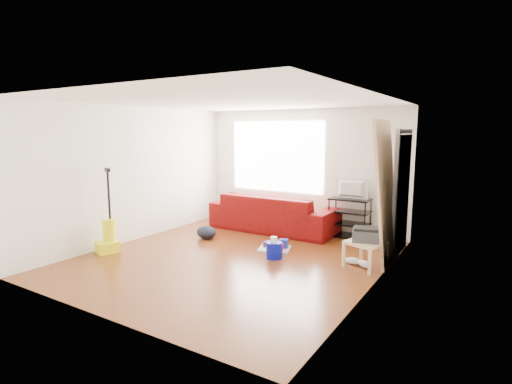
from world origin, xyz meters
The scene contains 13 objects.
room centered at (0.07, 0.15, 1.25)m, with size 4.51×5.01×2.51m.
sofa centered at (-0.36, 1.95, 0.00)m, with size 2.61×1.02×0.76m, color #530004.
tv_stand centered at (1.17, 2.22, 0.39)m, with size 0.76×0.44×0.77m.
tv centered at (1.17, 2.22, 0.95)m, with size 0.66×0.09×0.38m, color black.
side_table centered at (1.95, 0.66, 0.34)m, with size 0.63×0.63×0.41m.
printer centered at (1.95, 0.66, 0.51)m, with size 0.47×0.41×0.21m.
bucket centered at (0.56, 0.34, 0.00)m, with size 0.26×0.26×0.26m, color #070FA0.
toilet_paper centered at (0.56, 0.30, 0.18)m, with size 0.11×0.11×0.10m, color white.
cleaning_tray centered at (0.37, 0.72, 0.06)m, with size 0.63×0.56×0.19m.
backpack centered at (-1.14, 0.70, 0.00)m, with size 0.43×0.35×0.24m, color black.
sneakers centered at (1.85, 0.68, 0.05)m, with size 0.48×0.24×0.11m.
vacuum centered at (-2.00, -0.87, 0.27)m, with size 0.40×0.43×1.44m.
door_panel centered at (2.13, 1.00, 0.00)m, with size 0.04×0.89×2.22m, color tan.
Camera 1 is at (3.60, -5.14, 2.04)m, focal length 28.00 mm.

